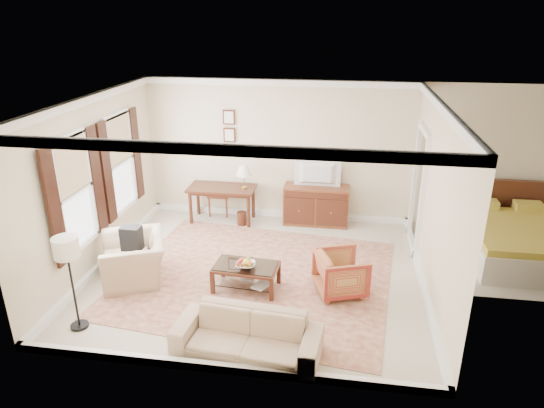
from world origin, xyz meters
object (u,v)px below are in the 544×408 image
(striped_armchair, at_px, (341,271))
(tv, at_px, (317,166))
(coffee_table, at_px, (246,271))
(writing_desk, at_px, (222,192))
(sideboard, at_px, (316,205))
(club_armchair, at_px, (133,252))
(sofa, at_px, (247,329))

(striped_armchair, bearing_deg, tv, -7.33)
(tv, distance_m, coffee_table, 3.02)
(tv, relative_size, striped_armchair, 1.20)
(writing_desk, relative_size, sideboard, 1.04)
(sideboard, bearing_deg, writing_desk, -175.30)
(writing_desk, distance_m, tv, 2.05)
(coffee_table, relative_size, striped_armchair, 1.40)
(writing_desk, xyz_separation_m, club_armchair, (-0.84, -2.55, -0.15))
(coffee_table, relative_size, club_armchair, 0.94)
(sideboard, height_order, striped_armchair, sideboard)
(striped_armchair, bearing_deg, club_armchair, 71.83)
(club_armchair, bearing_deg, sofa, 30.32)
(tv, xyz_separation_m, club_armchair, (-2.79, -2.69, -0.77))
(sofa, bearing_deg, writing_desk, 114.09)
(sideboard, relative_size, sofa, 0.70)
(writing_desk, bearing_deg, striped_armchair, -44.45)
(sideboard, relative_size, striped_armchair, 1.76)
(writing_desk, xyz_separation_m, sideboard, (1.95, 0.16, -0.24))
(sideboard, relative_size, club_armchair, 1.18)
(coffee_table, relative_size, sofa, 0.56)
(writing_desk, height_order, sideboard, sideboard)
(striped_armchair, height_order, club_armchair, club_armchair)
(sideboard, distance_m, tv, 0.85)
(club_armchair, bearing_deg, writing_desk, 137.35)
(tv, height_order, coffee_table, tv)
(writing_desk, bearing_deg, coffee_table, -68.13)
(tv, bearing_deg, striped_armchair, 102.27)
(tv, distance_m, club_armchair, 3.95)
(sideboard, height_order, club_armchair, club_armchair)
(sofa, bearing_deg, striped_armchair, 60.84)
(writing_desk, xyz_separation_m, sofa, (1.36, -4.12, -0.27))
(coffee_table, bearing_deg, sideboard, 71.58)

